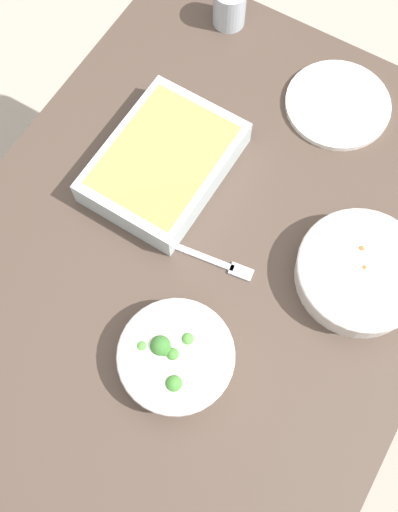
{
  "coord_description": "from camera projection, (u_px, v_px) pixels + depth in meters",
  "views": [
    {
      "loc": [
        0.34,
        0.21,
        1.77
      ],
      "look_at": [
        0.0,
        0.0,
        0.74
      ],
      "focal_mm": 41.09,
      "sensor_mm": 36.0,
      "label": 1
    }
  ],
  "objects": [
    {
      "name": "dining_table",
      "position": [
        199.0,
        272.0,
        1.19
      ],
      "size": [
        1.2,
        0.9,
        0.74
      ],
      "color": "#4C3D33",
      "rests_on": "ground_plane"
    },
    {
      "name": "side_plate",
      "position": [
        338.0,
        104.0,
        1.22
      ],
      "size": [
        0.22,
        0.22,
        0.01
      ],
      "primitive_type": "cylinder",
      "color": "white",
      "rests_on": "dining_table"
    },
    {
      "name": "fork_on_table",
      "position": [
        215.0,
        262.0,
        1.1
      ],
      "size": [
        0.04,
        0.18,
        0.01
      ],
      "color": "silver",
      "rests_on": "dining_table"
    },
    {
      "name": "ground_plane",
      "position": [
        199.0,
        344.0,
        1.79
      ],
      "size": [
        6.0,
        6.0,
        0.0
      ],
      "primitive_type": "plane",
      "color": "#B2A899"
    },
    {
      "name": "spoon_by_stew",
      "position": [
        342.0,
        259.0,
        1.1
      ],
      "size": [
        0.1,
        0.16,
        0.01
      ],
      "color": "silver",
      "rests_on": "dining_table"
    },
    {
      "name": "stew_bowl",
      "position": [
        360.0,
        272.0,
        1.06
      ],
      "size": [
        0.24,
        0.24,
        0.06
      ],
      "color": "silver",
      "rests_on": "dining_table"
    },
    {
      "name": "baking_dish",
      "position": [
        164.0,
        162.0,
        1.14
      ],
      "size": [
        0.3,
        0.23,
        0.06
      ],
      "color": "silver",
      "rests_on": "dining_table"
    },
    {
      "name": "drink_cup",
      "position": [
        229.0,
        8.0,
        1.27
      ],
      "size": [
        0.07,
        0.07,
        0.08
      ],
      "color": "#B2BCC6",
      "rests_on": "dining_table"
    },
    {
      "name": "broccoli_bowl",
      "position": [
        176.0,
        357.0,
        1.0
      ],
      "size": [
        0.2,
        0.2,
        0.07
      ],
      "color": "silver",
      "rests_on": "dining_table"
    }
  ]
}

